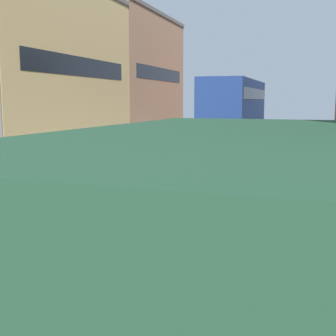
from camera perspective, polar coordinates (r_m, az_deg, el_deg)
name	(u,v)px	position (r m, az deg, el deg)	size (l,w,h in m)	color
sidewalk_left	(96,170)	(25.47, -8.95, -0.23)	(2.60, 64.00, 0.14)	#999999
lane_stripe_left	(184,176)	(23.69, 1.94, -0.93)	(0.16, 60.00, 0.01)	silver
lane_stripe_right	(250,179)	(23.02, 10.11, -1.34)	(0.16, 60.00, 0.01)	silver
building_row_left	(23,65)	(29.16, -17.56, 12.05)	(7.20, 43.90, 12.93)	#B2ADA3
removalist_box_truck	(223,268)	(5.35, 6.81, -12.20)	(2.97, 7.79, 3.58)	#A51E1E
sedan_centre_lane_second	(106,231)	(11.04, -7.67, -7.73)	(2.27, 4.40, 1.49)	black
hatchback_centre_lane_third	(168,190)	(15.84, -0.03, -2.71)	(2.10, 4.32, 1.49)	#A51E1E
sedan_left_lane_third	(79,184)	(17.27, -10.93, -1.93)	(2.17, 4.36, 1.49)	#194C8C
coupe_centre_lane_fourth	(205,166)	(21.44, 4.66, 0.19)	(2.18, 4.36, 1.49)	#B29319
sedan_right_lane_behind_truck	(260,219)	(12.20, 11.37, -6.26)	(2.24, 4.39, 1.49)	gray
bus_mid_queue_primary	(235,117)	(29.18, 8.25, 6.32)	(2.82, 10.51, 5.06)	navy
bus_far_queue_secondary	(222,123)	(43.09, 6.72, 5.57)	(2.87, 10.52, 2.90)	#B21919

